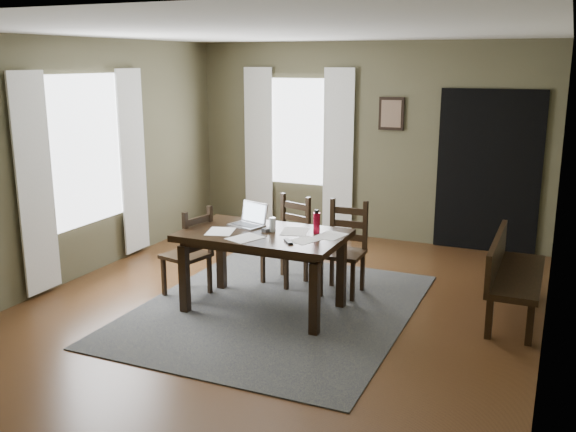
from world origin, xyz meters
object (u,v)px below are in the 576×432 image
at_px(laptop, 250,220).
at_px(water_bottle, 317,223).
at_px(bench, 510,270).
at_px(chair_end, 190,254).
at_px(chair_back_left, 288,241).
at_px(dining_table, 263,242).
at_px(chair_back_right, 344,249).

height_order(laptop, water_bottle, water_bottle).
bearing_deg(bench, chair_end, 103.59).
relative_size(chair_end, chair_back_left, 0.99).
relative_size(bench, laptop, 3.53).
xyz_separation_m(dining_table, chair_back_right, (0.58, 0.78, -0.22)).
bearing_deg(chair_end, bench, 116.39).
relative_size(chair_back_right, water_bottle, 4.21).
relative_size(chair_back_right, bench, 0.70).
relative_size(dining_table, chair_end, 1.66).
bearing_deg(laptop, chair_back_right, 53.23).
bearing_deg(dining_table, water_bottle, 19.73).
height_order(bench, water_bottle, water_bottle).
height_order(chair_back_right, laptop, laptop).
xyz_separation_m(chair_back_right, water_bottle, (-0.09, -0.61, 0.43)).
xyz_separation_m(dining_table, chair_end, (-0.88, 0.03, -0.24)).
bearing_deg(laptop, chair_end, -147.75).
xyz_separation_m(chair_end, laptop, (0.63, 0.16, 0.39)).
bearing_deg(dining_table, bench, 19.40).
xyz_separation_m(dining_table, laptop, (-0.24, 0.20, 0.16)).
xyz_separation_m(bench, water_bottle, (-1.76, -0.62, 0.44)).
bearing_deg(chair_back_left, chair_back_right, 10.26).
bearing_deg(bench, water_bottle, 109.23).
distance_m(chair_end, water_bottle, 1.45).
distance_m(chair_back_left, water_bottle, 1.01).
bearing_deg(chair_back_left, dining_table, -65.80).
distance_m(chair_end, chair_back_right, 1.64).
height_order(chair_back_left, bench, chair_back_left).
bearing_deg(chair_back_left, water_bottle, -31.87).
xyz_separation_m(chair_back_left, water_bottle, (0.61, -0.68, 0.44)).
bearing_deg(dining_table, chair_back_right, 53.72).
xyz_separation_m(bench, laptop, (-2.50, -0.59, 0.39)).
relative_size(laptop, water_bottle, 1.72).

